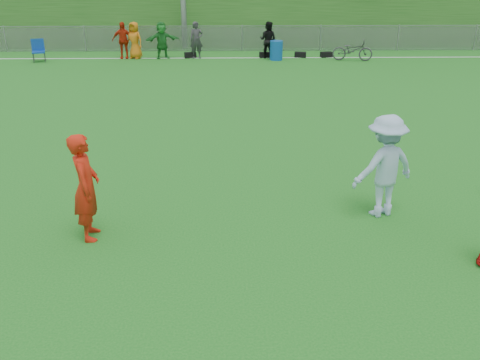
{
  "coord_description": "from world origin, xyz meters",
  "views": [
    {
      "loc": [
        -0.7,
        -7.89,
        4.66
      ],
      "look_at": [
        -0.52,
        0.5,
        1.08
      ],
      "focal_mm": 40.0,
      "sensor_mm": 36.0,
      "label": 1
    }
  ],
  "objects_px": {
    "recycling_bin": "(276,50)",
    "bicycle": "(352,50)",
    "player_red_left": "(86,187)",
    "player_blue": "(384,166)"
  },
  "relations": [
    {
      "from": "recycling_bin",
      "to": "bicycle",
      "type": "height_order",
      "value": "bicycle"
    },
    {
      "from": "player_red_left",
      "to": "bicycle",
      "type": "distance_m",
      "value": 18.62
    },
    {
      "from": "player_blue",
      "to": "player_red_left",
      "type": "bearing_deg",
      "value": -13.45
    },
    {
      "from": "player_red_left",
      "to": "bicycle",
      "type": "relative_size",
      "value": 1.04
    },
    {
      "from": "recycling_bin",
      "to": "bicycle",
      "type": "distance_m",
      "value": 3.54
    },
    {
      "from": "player_red_left",
      "to": "recycling_bin",
      "type": "xyz_separation_m",
      "value": [
        4.7,
        16.93,
        -0.51
      ]
    },
    {
      "from": "bicycle",
      "to": "player_blue",
      "type": "bearing_deg",
      "value": 179.51
    },
    {
      "from": "player_blue",
      "to": "recycling_bin",
      "type": "distance_m",
      "value": 16.17
    },
    {
      "from": "player_red_left",
      "to": "player_blue",
      "type": "height_order",
      "value": "player_blue"
    },
    {
      "from": "player_red_left",
      "to": "player_blue",
      "type": "bearing_deg",
      "value": -89.05
    }
  ]
}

